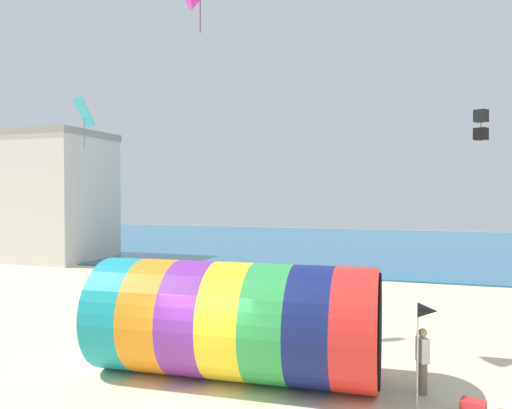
{
  "coord_description": "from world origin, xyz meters",
  "views": [
    {
      "loc": [
        5.05,
        -11.13,
        5.12
      ],
      "look_at": [
        0.3,
        3.7,
        4.75
      ],
      "focal_mm": 35.0,
      "sensor_mm": 36.0,
      "label": 1
    }
  ],
  "objects_px": {
    "kite_handler": "(423,361)",
    "cooler_box": "(473,408)",
    "beach_flag": "(427,315)",
    "kite_black_box": "(481,125)",
    "giant_inflatable_tube": "(235,320)",
    "kite_cyan_diamond": "(84,113)"
  },
  "relations": [
    {
      "from": "kite_handler",
      "to": "cooler_box",
      "type": "relative_size",
      "value": 3.24
    },
    {
      "from": "kite_handler",
      "to": "cooler_box",
      "type": "distance_m",
      "value": 1.6
    },
    {
      "from": "kite_black_box",
      "to": "beach_flag",
      "type": "distance_m",
      "value": 11.2
    },
    {
      "from": "kite_handler",
      "to": "kite_cyan_diamond",
      "type": "height_order",
      "value": "kite_cyan_diamond"
    },
    {
      "from": "kite_black_box",
      "to": "giant_inflatable_tube",
      "type": "bearing_deg",
      "value": -128.89
    },
    {
      "from": "kite_handler",
      "to": "beach_flag",
      "type": "bearing_deg",
      "value": -85.9
    },
    {
      "from": "giant_inflatable_tube",
      "to": "cooler_box",
      "type": "bearing_deg",
      "value": -5.49
    },
    {
      "from": "giant_inflatable_tube",
      "to": "kite_cyan_diamond",
      "type": "height_order",
      "value": "kite_cyan_diamond"
    },
    {
      "from": "beach_flag",
      "to": "cooler_box",
      "type": "height_order",
      "value": "beach_flag"
    },
    {
      "from": "giant_inflatable_tube",
      "to": "cooler_box",
      "type": "height_order",
      "value": "giant_inflatable_tube"
    },
    {
      "from": "kite_black_box",
      "to": "cooler_box",
      "type": "distance_m",
      "value": 12.26
    },
    {
      "from": "kite_cyan_diamond",
      "to": "cooler_box",
      "type": "xyz_separation_m",
      "value": [
        15.86,
        -7.27,
        -8.62
      ]
    },
    {
      "from": "beach_flag",
      "to": "giant_inflatable_tube",
      "type": "bearing_deg",
      "value": 173.94
    },
    {
      "from": "kite_cyan_diamond",
      "to": "cooler_box",
      "type": "height_order",
      "value": "kite_cyan_diamond"
    },
    {
      "from": "beach_flag",
      "to": "cooler_box",
      "type": "bearing_deg",
      "value": -2.74
    },
    {
      "from": "beach_flag",
      "to": "cooler_box",
      "type": "xyz_separation_m",
      "value": [
        1.02,
        -0.05,
        -2.06
      ]
    },
    {
      "from": "beach_flag",
      "to": "cooler_box",
      "type": "relative_size",
      "value": 4.86
    },
    {
      "from": "kite_handler",
      "to": "beach_flag",
      "type": "height_order",
      "value": "beach_flag"
    },
    {
      "from": "kite_cyan_diamond",
      "to": "cooler_box",
      "type": "distance_m",
      "value": 19.46
    },
    {
      "from": "giant_inflatable_tube",
      "to": "kite_handler",
      "type": "xyz_separation_m",
      "value": [
        4.93,
        0.38,
        -0.74
      ]
    },
    {
      "from": "cooler_box",
      "to": "kite_black_box",
      "type": "bearing_deg",
      "value": 82.9
    },
    {
      "from": "kite_handler",
      "to": "beach_flag",
      "type": "xyz_separation_m",
      "value": [
        0.07,
        -0.91,
        1.38
      ]
    }
  ]
}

